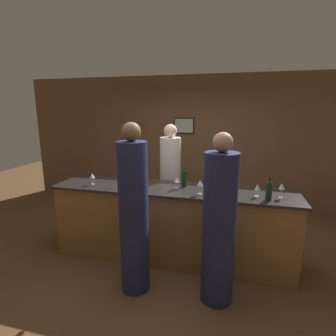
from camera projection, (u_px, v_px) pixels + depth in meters
name	position (u px, v px, depth m)	size (l,w,h in m)	color
ground_plane	(172.00, 257.00, 3.80)	(14.00, 14.00, 0.00)	brown
back_wall	(197.00, 142.00, 5.66)	(8.00, 0.08, 2.80)	brown
bar_counter	(172.00, 223.00, 3.69)	(3.30, 0.75, 1.05)	brown
bartender	(170.00, 185.00, 4.34)	(0.34, 0.34, 1.86)	silver
guest_0	(219.00, 227.00, 2.78)	(0.35, 0.35, 1.87)	#1E234C
guest_1	(134.00, 216.00, 2.95)	(0.33, 0.33, 1.96)	#1E234C
wine_bottle_0	(269.00, 191.00, 3.06)	(0.07, 0.07, 0.29)	black
wine_bottle_1	(184.00, 178.00, 3.61)	(0.07, 0.07, 0.29)	black
wine_glass_0	(282.00, 187.00, 3.14)	(0.07, 0.07, 0.18)	silver
wine_glass_1	(177.00, 180.00, 3.52)	(0.08, 0.08, 0.15)	silver
wine_glass_2	(92.00, 176.00, 3.71)	(0.07, 0.07, 0.16)	silver
wine_glass_3	(129.00, 182.00, 3.38)	(0.07, 0.07, 0.17)	silver
wine_glass_4	(257.00, 187.00, 3.19)	(0.06, 0.06, 0.16)	silver
wine_glass_5	(200.00, 183.00, 3.28)	(0.07, 0.07, 0.18)	silver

